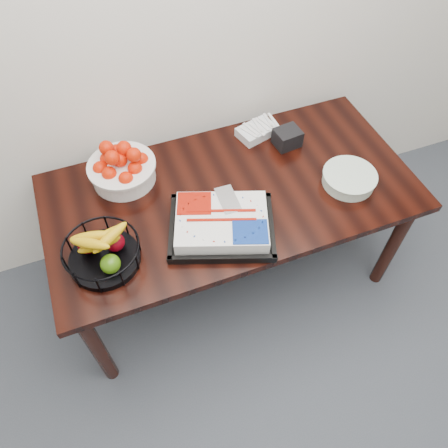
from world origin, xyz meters
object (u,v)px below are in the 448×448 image
object	(u,v)px
tangerine_bowl	(122,166)
plate_stack	(349,179)
table	(231,202)
napkin_box	(287,138)
fruit_basket	(102,252)
cake_tray	(222,224)

from	to	relation	value
tangerine_bowl	plate_stack	size ratio (longest dim) A/B	1.25
table	plate_stack	world-z (taller)	plate_stack
napkin_box	plate_stack	bearing A→B (deg)	-66.01
tangerine_bowl	napkin_box	distance (m)	0.86
fruit_basket	napkin_box	distance (m)	1.12
cake_tray	napkin_box	bearing A→B (deg)	37.84
cake_tray	plate_stack	xyz separation A→B (m)	(0.68, 0.05, -0.01)
fruit_basket	plate_stack	distance (m)	1.21
cake_tray	napkin_box	distance (m)	0.66
cake_tray	table	bearing A→B (deg)	58.12
table	tangerine_bowl	bearing A→B (deg)	150.91
table	plate_stack	bearing A→B (deg)	-16.21
napkin_box	fruit_basket	bearing A→B (deg)	-159.88
plate_stack	cake_tray	bearing A→B (deg)	-176.21
cake_tray	fruit_basket	bearing A→B (deg)	177.65
cake_tray	tangerine_bowl	world-z (taller)	tangerine_bowl
fruit_basket	napkin_box	world-z (taller)	fruit_basket
table	tangerine_bowl	size ratio (longest dim) A/B	5.45
fruit_basket	plate_stack	xyz separation A→B (m)	(1.21, 0.02, -0.04)
plate_stack	napkin_box	world-z (taller)	napkin_box
table	cake_tray	world-z (taller)	cake_tray
table	cake_tray	bearing A→B (deg)	-121.88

